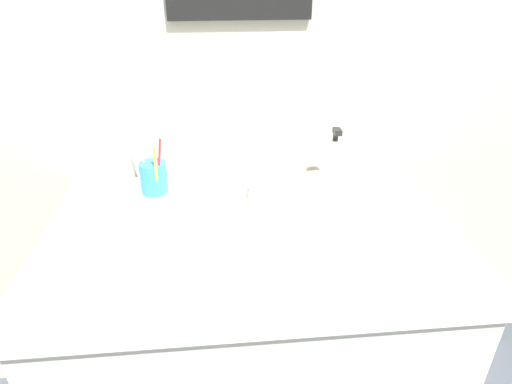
# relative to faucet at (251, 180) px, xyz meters

# --- Properties ---
(tiled_wall_back) EXTENTS (2.23, 0.04, 2.40)m
(tiled_wall_back) POSITION_rel_faucet_xyz_m (-0.01, 0.19, 0.29)
(tiled_wall_back) COLOR beige
(tiled_wall_back) RESTS_ON ground
(vanity_counter) EXTENTS (1.03, 0.65, 0.87)m
(vanity_counter) POSITION_rel_faucet_xyz_m (-0.01, -0.18, -0.48)
(vanity_counter) COLOR silver
(vanity_counter) RESTS_ON ground
(sink_basin) EXTENTS (0.39, 0.39, 0.10)m
(sink_basin) POSITION_rel_faucet_xyz_m (-0.00, -0.18, -0.08)
(sink_basin) COLOR white
(sink_basin) RESTS_ON vanity_counter
(faucet) EXTENTS (0.02, 0.15, 0.10)m
(faucet) POSITION_rel_faucet_xyz_m (0.00, 0.00, 0.00)
(faucet) COLOR silver
(faucet) RESTS_ON sink_basin
(toothbrush_cup) EXTENTS (0.08, 0.08, 0.09)m
(toothbrush_cup) POSITION_rel_faucet_xyz_m (-0.28, 0.05, -0.00)
(toothbrush_cup) COLOR #338CCC
(toothbrush_cup) RESTS_ON vanity_counter
(toothbrush_red) EXTENTS (0.04, 0.03, 0.20)m
(toothbrush_red) POSITION_rel_faucet_xyz_m (-0.25, 0.03, 0.07)
(toothbrush_red) COLOR red
(toothbrush_red) RESTS_ON toothbrush_cup
(toothbrush_yellow) EXTENTS (0.02, 0.04, 0.18)m
(toothbrush_yellow) POSITION_rel_faucet_xyz_m (-0.26, 0.01, 0.06)
(toothbrush_yellow) COLOR yellow
(toothbrush_yellow) RESTS_ON toothbrush_cup
(toothbrush_white) EXTENTS (0.04, 0.03, 0.20)m
(toothbrush_white) POSITION_rel_faucet_xyz_m (-0.30, 0.06, 0.07)
(toothbrush_white) COLOR white
(toothbrush_white) RESTS_ON toothbrush_cup
(soap_dispenser) EXTENTS (0.07, 0.07, 0.18)m
(soap_dispenser) POSITION_rel_faucet_xyz_m (0.25, 0.05, 0.02)
(soap_dispenser) COLOR white
(soap_dispenser) RESTS_ON vanity_counter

